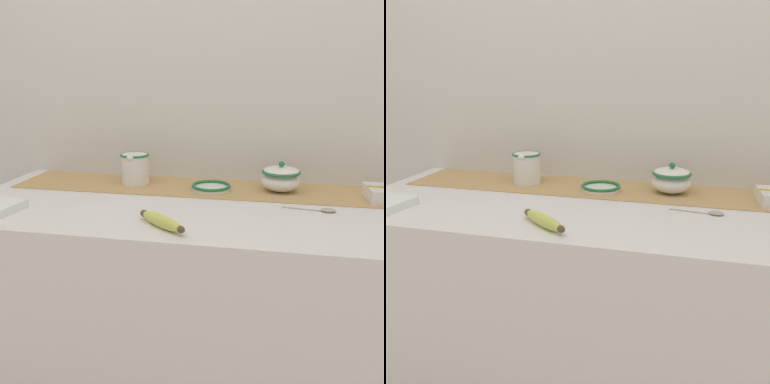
{
  "view_description": "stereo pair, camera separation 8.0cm",
  "coord_description": "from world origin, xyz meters",
  "views": [
    {
      "loc": [
        0.24,
        -1.23,
        1.28
      ],
      "look_at": [
        0.0,
        -0.05,
        0.94
      ],
      "focal_mm": 40.0,
      "sensor_mm": 36.0,
      "label": 1
    },
    {
      "loc": [
        0.32,
        -1.22,
        1.28
      ],
      "look_at": [
        0.0,
        -0.05,
        0.94
      ],
      "focal_mm": 40.0,
      "sensor_mm": 36.0,
      "label": 2
    }
  ],
  "objects": [
    {
      "name": "sugar_bowl",
      "position": [
        0.26,
        0.18,
        0.94
      ],
      "size": [
        0.13,
        0.13,
        0.1
      ],
      "color": "white",
      "rests_on": "countertop"
    },
    {
      "name": "back_wall",
      "position": [
        0.0,
        0.34,
        1.2
      ],
      "size": [
        2.25,
        0.04,
        2.4
      ],
      "primitive_type": "cube",
      "color": "silver",
      "rests_on": "ground_plane"
    },
    {
      "name": "spoon",
      "position": [
        0.39,
        -0.01,
        0.89
      ],
      "size": [
        0.16,
        0.04,
        0.01
      ],
      "rotation": [
        0.0,
        0.0,
        -0.14
      ],
      "color": "#A89E89",
      "rests_on": "countertop"
    },
    {
      "name": "table_runner",
      "position": [
        0.0,
        0.18,
        0.89
      ],
      "size": [
        1.33,
        0.26,
        0.0
      ],
      "primitive_type": "cube",
      "color": "tan",
      "rests_on": "countertop"
    },
    {
      "name": "countertop",
      "position": [
        0.0,
        0.0,
        0.44
      ],
      "size": [
        1.45,
        0.65,
        0.89
      ],
      "primitive_type": "cube",
      "color": "silver",
      "rests_on": "ground_plane"
    },
    {
      "name": "small_dish",
      "position": [
        0.03,
        0.15,
        0.9
      ],
      "size": [
        0.13,
        0.13,
        0.02
      ],
      "color": "white",
      "rests_on": "countertop"
    },
    {
      "name": "cream_pitcher",
      "position": [
        -0.25,
        0.18,
        0.95
      ],
      "size": [
        0.1,
        0.12,
        0.11
      ],
      "color": "white",
      "rests_on": "countertop"
    },
    {
      "name": "banana",
      "position": [
        -0.05,
        -0.22,
        0.91
      ],
      "size": [
        0.16,
        0.13,
        0.03
      ],
      "rotation": [
        0.0,
        0.0,
        -0.67
      ],
      "color": "#CCD156",
      "rests_on": "countertop"
    }
  ]
}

